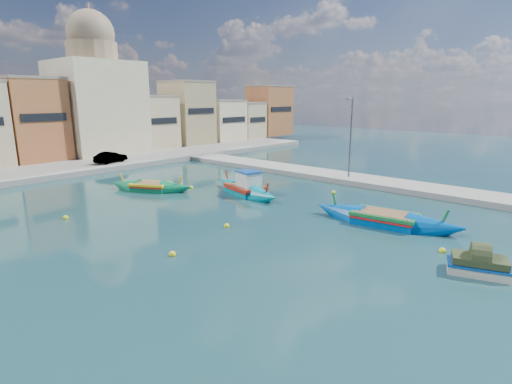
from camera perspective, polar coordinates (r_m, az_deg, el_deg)
ground at (r=22.48m, az=4.71°, el=-7.64°), size 160.00×160.00×0.00m
east_quay at (r=37.83m, az=21.37°, el=0.59°), size 4.00×70.00×0.50m
north_quay at (r=48.22m, az=-27.30°, el=2.68°), size 80.00×8.00×0.60m
north_townhouses at (r=57.04m, az=-24.29°, el=9.21°), size 83.20×7.87×10.19m
church_block at (r=58.97m, az=-21.88°, el=12.86°), size 10.00×10.00×19.10m
quay_street_lamp at (r=39.14m, az=13.31°, el=7.63°), size 1.18×0.16×8.00m
luzzu_blue_cabin at (r=33.88m, az=-1.47°, el=0.34°), size 4.32×9.15×3.15m
luzzu_green at (r=36.37m, az=-14.78°, el=0.62°), size 5.45×7.89×2.48m
luzzu_blue_south at (r=27.18m, az=17.90°, el=-3.83°), size 3.44×10.09×2.85m
tender_near at (r=21.56m, az=29.23°, el=-9.17°), size 2.22×3.01×1.33m
mooring_buoys at (r=27.47m, az=-2.92°, el=-3.47°), size 18.75×22.15×0.36m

